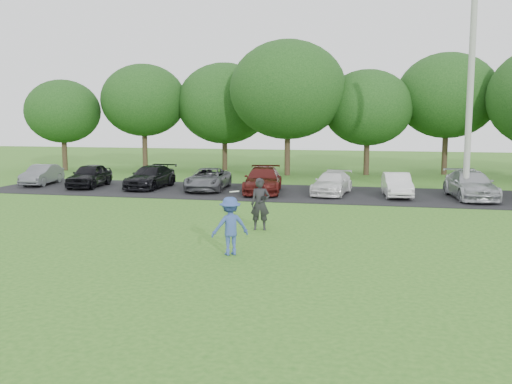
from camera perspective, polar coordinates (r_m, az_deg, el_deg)
ground at (r=15.84m, az=-2.80°, el=-6.30°), size 100.00×100.00×0.00m
parking_lot at (r=28.37m, az=4.22°, el=-0.11°), size 32.00×6.50×0.03m
utility_pole at (r=27.34m, az=20.63°, el=9.28°), size 0.28×0.28×9.68m
frisbee_player at (r=15.70m, az=-2.60°, el=-3.41°), size 1.20×1.05×1.80m
camera_bystander at (r=19.10m, az=0.43°, el=-1.22°), size 0.70×0.53×1.75m
parked_cars at (r=28.11m, az=5.94°, el=1.05°), size 30.58×4.81×1.26m
tree_row at (r=37.68m, az=8.83°, el=9.17°), size 42.39×9.85×8.64m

